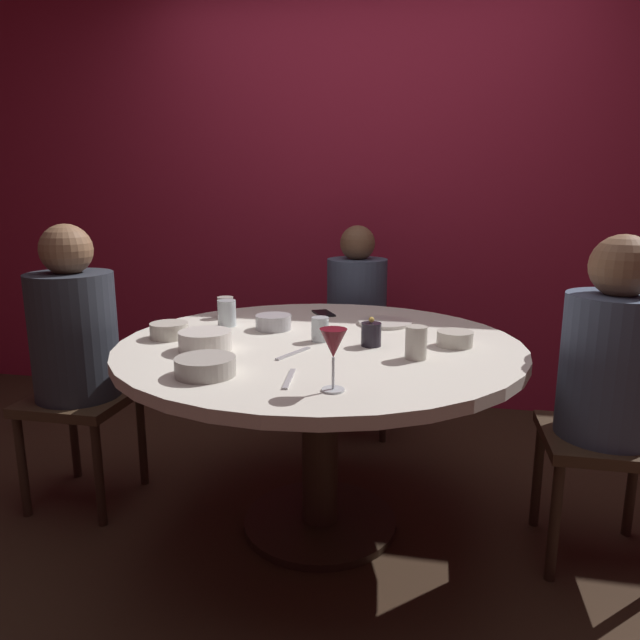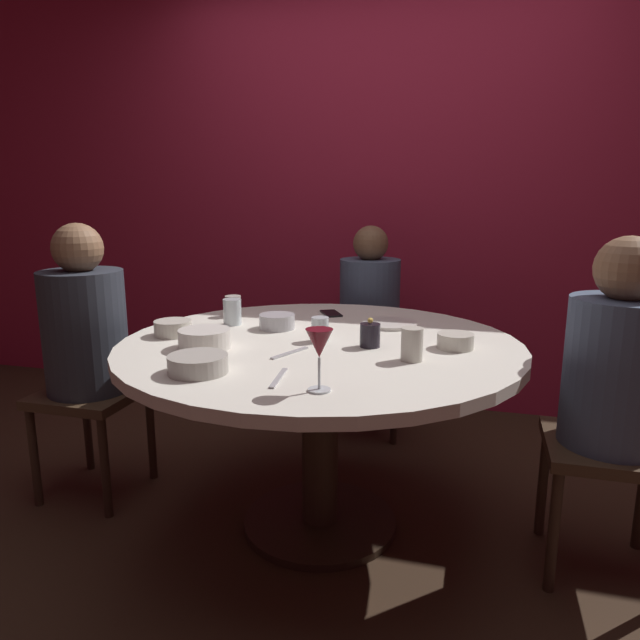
% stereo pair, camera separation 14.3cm
% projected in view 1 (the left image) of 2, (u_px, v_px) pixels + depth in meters
% --- Properties ---
extents(ground_plane, '(8.00, 8.00, 0.00)m').
position_uv_depth(ground_plane, '(320.00, 524.00, 2.28)').
color(ground_plane, '#382619').
extents(back_wall, '(6.00, 0.10, 2.60)m').
position_uv_depth(back_wall, '(369.00, 192.00, 3.44)').
color(back_wall, maroon).
rests_on(back_wall, ground).
extents(dining_table, '(1.48, 1.48, 0.75)m').
position_uv_depth(dining_table, '(320.00, 376.00, 2.15)').
color(dining_table, silver).
rests_on(dining_table, ground).
extents(seated_diner_left, '(0.40, 0.40, 1.17)m').
position_uv_depth(seated_diner_left, '(74.00, 335.00, 2.32)').
color(seated_diner_left, '#3F2D1E').
rests_on(seated_diner_left, ground).
extents(seated_diner_back, '(0.40, 0.40, 1.13)m').
position_uv_depth(seated_diner_back, '(357.00, 305.00, 3.09)').
color(seated_diner_back, '#3F2D1E').
rests_on(seated_diner_back, ground).
extents(seated_diner_right, '(0.40, 0.40, 1.16)m').
position_uv_depth(seated_diner_right, '(611.00, 366.00, 1.93)').
color(seated_diner_right, '#3F2D1E').
rests_on(seated_diner_right, ground).
extents(candle_holder, '(0.07, 0.07, 0.11)m').
position_uv_depth(candle_holder, '(371.00, 334.00, 2.04)').
color(candle_holder, black).
rests_on(candle_holder, dining_table).
extents(wine_glass, '(0.08, 0.08, 0.18)m').
position_uv_depth(wine_glass, '(333.00, 346.00, 1.56)').
color(wine_glass, silver).
rests_on(wine_glass, dining_table).
extents(dinner_plate, '(0.22, 0.22, 0.01)m').
position_uv_depth(dinner_plate, '(385.00, 323.00, 2.39)').
color(dinner_plate, silver).
rests_on(dinner_plate, dining_table).
extents(cell_phone, '(0.13, 0.16, 0.01)m').
position_uv_depth(cell_phone, '(324.00, 313.00, 2.59)').
color(cell_phone, black).
rests_on(cell_phone, dining_table).
extents(bowl_serving_large, '(0.14, 0.14, 0.06)m').
position_uv_depth(bowl_serving_large, '(273.00, 322.00, 2.30)').
color(bowl_serving_large, '#B7B7BC').
rests_on(bowl_serving_large, dining_table).
extents(bowl_salad_center, '(0.13, 0.13, 0.05)m').
position_uv_depth(bowl_salad_center, '(455.00, 339.00, 2.05)').
color(bowl_salad_center, beige).
rests_on(bowl_salad_center, dining_table).
extents(bowl_small_white, '(0.14, 0.14, 0.06)m').
position_uv_depth(bowl_small_white, '(169.00, 330.00, 2.16)').
color(bowl_small_white, beige).
rests_on(bowl_small_white, dining_table).
extents(bowl_sauce_side, '(0.18, 0.18, 0.07)m').
position_uv_depth(bowl_sauce_side, '(205.00, 341.00, 1.99)').
color(bowl_sauce_side, silver).
rests_on(bowl_sauce_side, dining_table).
extents(bowl_rice_portion, '(0.18, 0.18, 0.06)m').
position_uv_depth(bowl_rice_portion, '(205.00, 366.00, 1.71)').
color(bowl_rice_portion, '#B2ADA3').
rests_on(bowl_rice_portion, dining_table).
extents(cup_near_candle, '(0.07, 0.07, 0.09)m').
position_uv_depth(cup_near_candle, '(225.00, 307.00, 2.51)').
color(cup_near_candle, '#B2ADA3').
rests_on(cup_near_candle, dining_table).
extents(cup_by_left_diner, '(0.08, 0.08, 0.11)m').
position_uv_depth(cup_by_left_diner, '(227.00, 313.00, 2.35)').
color(cup_by_left_diner, silver).
rests_on(cup_by_left_diner, dining_table).
extents(cup_by_right_diner, '(0.07, 0.07, 0.11)m').
position_uv_depth(cup_by_right_diner, '(416.00, 343.00, 1.88)').
color(cup_by_right_diner, beige).
rests_on(cup_by_right_diner, dining_table).
extents(cup_center_front, '(0.06, 0.06, 0.09)m').
position_uv_depth(cup_center_front, '(320.00, 329.00, 2.11)').
color(cup_center_front, silver).
rests_on(cup_center_front, dining_table).
extents(fork_near_plate, '(0.04, 0.18, 0.01)m').
position_uv_depth(fork_near_plate, '(287.00, 379.00, 1.68)').
color(fork_near_plate, '#B7B7BC').
rests_on(fork_near_plate, dining_table).
extents(knife_near_plate, '(0.08, 0.17, 0.01)m').
position_uv_depth(knife_near_plate, '(293.00, 353.00, 1.94)').
color(knife_near_plate, '#B7B7BC').
rests_on(knife_near_plate, dining_table).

